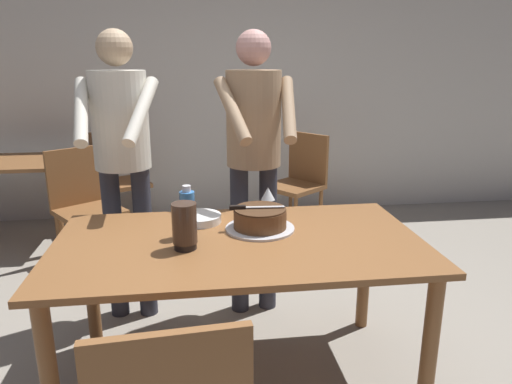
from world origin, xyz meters
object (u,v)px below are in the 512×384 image
at_px(water_bottle, 188,213).
at_px(background_table, 11,179).
at_px(cake_knife, 245,207).
at_px(person_standing_beside, 122,147).
at_px(background_chair_2, 114,178).
at_px(wine_glass_near, 268,195).
at_px(plate_stack, 200,218).
at_px(hurricane_lamp, 185,226).
at_px(background_chair_1, 299,179).
at_px(main_dining_table, 239,260).
at_px(person_cutting_cake, 254,144).
at_px(cake_on_platter, 260,220).
at_px(background_chair_0, 85,202).

bearing_deg(water_bottle, background_table, 127.22).
distance_m(cake_knife, background_table, 2.63).
height_order(cake_knife, water_bottle, water_bottle).
distance_m(person_standing_beside, background_chair_2, 1.75).
bearing_deg(wine_glass_near, plate_stack, -163.96).
relative_size(hurricane_lamp, background_chair_1, 0.23).
distance_m(main_dining_table, plate_stack, 0.35).
xyz_separation_m(cake_knife, background_table, (-1.78, 1.92, -0.29)).
xyz_separation_m(water_bottle, background_chair_2, (-0.71, 2.25, -0.37)).
bearing_deg(person_standing_beside, cake_knife, -41.91).
bearing_deg(main_dining_table, hurricane_lamp, -164.11).
bearing_deg(cake_knife, main_dining_table, -108.96).
bearing_deg(cake_knife, background_table, 132.77).
xyz_separation_m(plate_stack, person_standing_beside, (-0.43, 0.44, 0.31)).
relative_size(person_cutting_cake, background_table, 1.72).
relative_size(person_cutting_cake, background_chair_1, 1.91).
bearing_deg(cake_on_platter, person_standing_beside, 140.86).
bearing_deg(background_chair_2, plate_stack, -69.57).
distance_m(cake_on_platter, hurricane_lamp, 0.42).
distance_m(cake_knife, water_bottle, 0.28).
height_order(background_table, background_chair_1, background_chair_1).
relative_size(plate_stack, person_standing_beside, 0.13).
distance_m(water_bottle, background_table, 2.50).
height_order(cake_knife, person_standing_beside, person_standing_beside).
bearing_deg(cake_knife, cake_on_platter, -3.26).
bearing_deg(main_dining_table, water_bottle, 161.42).
height_order(cake_on_platter, hurricane_lamp, hurricane_lamp).
relative_size(water_bottle, hurricane_lamp, 1.19).
xyz_separation_m(person_cutting_cake, background_table, (-1.89, 1.37, -0.50)).
height_order(cake_on_platter, background_chair_0, background_chair_0).
bearing_deg(background_table, cake_knife, -47.23).
distance_m(cake_knife, background_chair_0, 1.85).
bearing_deg(background_chair_1, person_cutting_cake, -113.05).
bearing_deg(plate_stack, background_table, 131.23).
bearing_deg(cake_knife, plate_stack, 146.73).
bearing_deg(cake_knife, person_standing_beside, 138.09).
bearing_deg(background_chair_2, background_chair_1, -8.30).
relative_size(hurricane_lamp, background_table, 0.21).
xyz_separation_m(person_standing_beside, background_chair_0, (-0.44, 0.87, -0.58)).
bearing_deg(background_chair_2, person_cutting_cake, -56.30).
relative_size(background_table, background_chair_0, 1.11).
bearing_deg(cake_on_platter, wine_glass_near, 72.74).
distance_m(main_dining_table, background_chair_0, 1.90).
xyz_separation_m(person_cutting_cake, background_chair_0, (-1.20, 0.90, -0.58)).
bearing_deg(water_bottle, plate_stack, 73.69).
bearing_deg(cake_knife, person_cutting_cake, 78.36).
bearing_deg(background_chair_0, water_bottle, -61.62).
bearing_deg(water_bottle, main_dining_table, -18.58).
bearing_deg(cake_on_platter, background_chair_0, 128.60).
height_order(main_dining_table, background_chair_2, background_chair_2).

